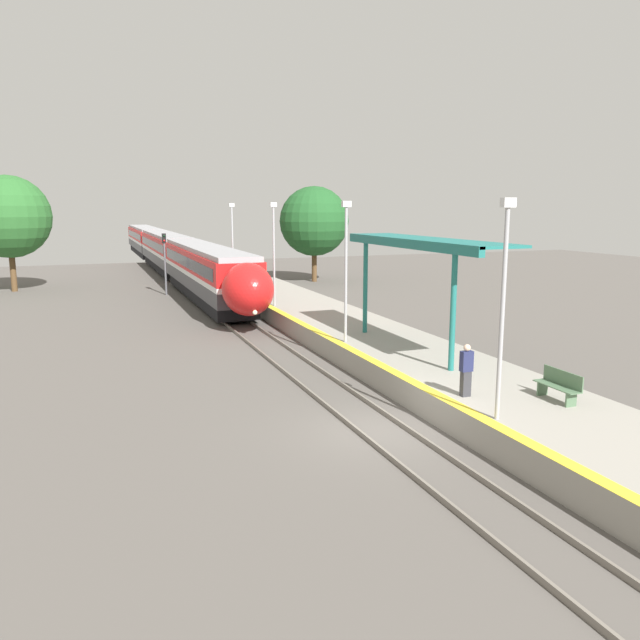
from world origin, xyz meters
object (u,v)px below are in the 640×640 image
(platform_bench, at_px, (559,385))
(lamppost_far, at_px, (274,248))
(railway_signal, at_px, (165,258))
(person_waiting, at_px, (466,370))
(lamppost_near, at_px, (503,297))
(lamppost_farthest, at_px, (232,239))
(lamppost_mid, at_px, (346,263))
(train, at_px, (168,251))

(platform_bench, xyz_separation_m, lamppost_far, (-2.68, 19.84, 2.82))
(railway_signal, relative_size, lamppost_far, 0.78)
(person_waiting, bearing_deg, lamppost_near, -100.33)
(person_waiting, relative_size, lamppost_farthest, 0.27)
(lamppost_mid, distance_m, lamppost_farthest, 20.56)
(railway_signal, height_order, lamppost_near, lamppost_near)
(person_waiting, distance_m, lamppost_near, 3.23)
(person_waiting, xyz_separation_m, lamppost_farthest, (-0.37, 28.80, 2.48))
(lamppost_farthest, bearing_deg, person_waiting, -89.26)
(train, xyz_separation_m, lamppost_near, (2.20, -49.82, 2.00))
(platform_bench, xyz_separation_m, railway_signal, (-7.10, 33.01, 1.39))
(train, xyz_separation_m, lamppost_mid, (2.20, -39.54, 2.00))
(person_waiting, relative_size, lamppost_near, 0.27)
(train, relative_size, lamppost_mid, 11.59)
(train, relative_size, person_waiting, 42.30)
(train, relative_size, platform_bench, 42.56)
(train, xyz_separation_m, person_waiting, (2.57, -47.78, -0.48))
(person_waiting, bearing_deg, lamppost_farthest, 90.74)
(lamppost_near, bearing_deg, lamppost_farthest, 90.00)
(railway_signal, bearing_deg, lamppost_near, -82.52)
(lamppost_farthest, bearing_deg, lamppost_near, -90.00)
(lamppost_farthest, bearing_deg, train, 96.61)
(train, distance_m, lamppost_near, 49.91)
(platform_bench, distance_m, lamppost_mid, 10.33)
(platform_bench, xyz_separation_m, person_waiting, (-2.30, 1.33, 0.34))
(railway_signal, xyz_separation_m, lamppost_far, (4.43, -13.16, 1.43))
(train, distance_m, person_waiting, 47.85)
(lamppost_far, bearing_deg, railway_signal, 108.59)
(train, relative_size, lamppost_near, 11.59)
(platform_bench, relative_size, lamppost_far, 0.27)
(lamppost_far, bearing_deg, lamppost_mid, -90.00)
(person_waiting, height_order, lamppost_far, lamppost_far)
(platform_bench, distance_m, person_waiting, 2.68)
(platform_bench, bearing_deg, lamppost_mid, 105.63)
(platform_bench, xyz_separation_m, lamppost_near, (-2.68, -0.71, 2.82))
(lamppost_mid, height_order, lamppost_far, same)
(lamppost_farthest, bearing_deg, railway_signal, 146.90)
(lamppost_mid, xyz_separation_m, lamppost_farthest, (0.00, 20.56, 0.00))
(train, relative_size, railway_signal, 14.84)
(platform_bench, distance_m, railway_signal, 33.79)
(person_waiting, distance_m, lamppost_far, 18.69)
(railway_signal, bearing_deg, train, 82.13)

